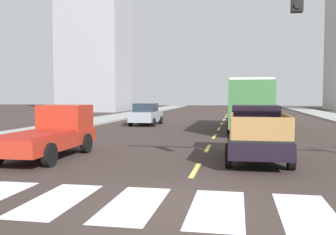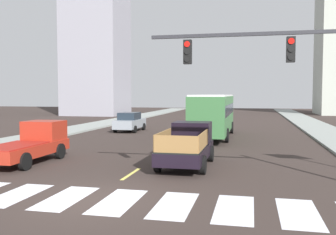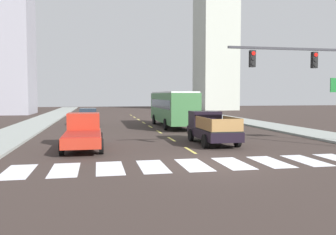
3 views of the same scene
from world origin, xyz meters
TOP-DOWN VIEW (x-y plane):
  - ground_plane at (0.00, 0.00)m, footprint 160.00×160.00m
  - sidewalk_left at (-11.26, 18.00)m, footprint 3.53×110.00m
  - crosswalk_stripe_3 at (-2.70, 0.00)m, footprint 1.13×2.91m
  - crosswalk_stripe_4 at (-0.90, 0.00)m, footprint 1.13×2.91m
  - crosswalk_stripe_5 at (0.90, 0.00)m, footprint 1.13×2.91m
  - crosswalk_stripe_6 at (2.70, 0.00)m, footprint 1.13×2.91m
  - crosswalk_stripe_7 at (4.50, 0.00)m, footprint 1.13×2.91m
  - crosswalk_stripe_8 at (6.30, 0.00)m, footprint 1.13×2.91m
  - lane_dash_0 at (0.00, 4.00)m, footprint 0.16×2.40m
  - lane_dash_1 at (0.00, 9.00)m, footprint 0.16×2.40m
  - lane_dash_2 at (0.00, 14.00)m, footprint 0.16×2.40m
  - lane_dash_3 at (0.00, 19.00)m, footprint 0.16×2.40m
  - lane_dash_4 at (0.00, 24.00)m, footprint 0.16×2.40m
  - lane_dash_5 at (0.00, 29.00)m, footprint 0.16×2.40m
  - lane_dash_6 at (0.00, 34.00)m, footprint 0.16×2.40m
  - lane_dash_7 at (0.00, 39.00)m, footprint 0.16×2.40m
  - pickup_stakebed at (2.01, 6.59)m, footprint 2.18×5.20m
  - pickup_dark at (-5.77, 5.72)m, footprint 2.18×5.20m
  - city_bus at (2.03, 18.28)m, footprint 2.72×10.80m
  - sedan_far at (-5.85, 21.45)m, footprint 2.02×4.40m
  - traffic_signal_gantry at (7.31, 2.15)m, footprint 8.76×0.27m

SIDE VIEW (x-z plane):
  - ground_plane at x=0.00m, z-range 0.00..0.00m
  - lane_dash_0 at x=0.00m, z-range 0.00..0.01m
  - lane_dash_1 at x=0.00m, z-range 0.00..0.01m
  - lane_dash_2 at x=0.00m, z-range 0.00..0.01m
  - lane_dash_3 at x=0.00m, z-range 0.00..0.01m
  - lane_dash_4 at x=0.00m, z-range 0.00..0.01m
  - lane_dash_5 at x=0.00m, z-range 0.00..0.01m
  - lane_dash_6 at x=0.00m, z-range 0.00..0.01m
  - lane_dash_7 at x=0.00m, z-range 0.00..0.01m
  - crosswalk_stripe_3 at x=-2.70m, z-range 0.00..0.01m
  - crosswalk_stripe_4 at x=-0.90m, z-range 0.00..0.01m
  - crosswalk_stripe_5 at x=0.90m, z-range 0.00..0.01m
  - crosswalk_stripe_6 at x=2.70m, z-range 0.00..0.01m
  - crosswalk_stripe_7 at x=4.50m, z-range 0.00..0.01m
  - crosswalk_stripe_8 at x=6.30m, z-range 0.00..0.01m
  - sidewalk_left at x=-11.26m, z-range 0.00..0.15m
  - sedan_far at x=-5.85m, z-range 0.00..1.72m
  - pickup_dark at x=-5.77m, z-range -0.06..1.90m
  - pickup_stakebed at x=2.01m, z-range -0.04..1.92m
  - city_bus at x=2.03m, z-range 0.29..3.61m
  - traffic_signal_gantry at x=7.31m, z-range 1.19..7.19m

